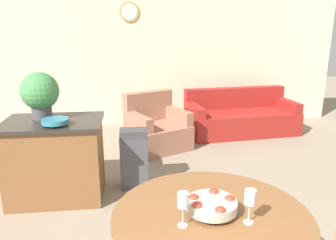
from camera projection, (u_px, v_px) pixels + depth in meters
wall_back at (142, 58)px, 6.56m from camera, size 8.00×0.09×2.70m
dining_table at (211, 236)px, 2.19m from camera, size 1.31×1.31×0.74m
fruit_bowl at (212, 205)px, 2.13m from camera, size 0.33×0.33×0.12m
wine_glass_left at (183, 201)px, 1.96m from camera, size 0.07×0.07×0.22m
wine_glass_right at (250, 199)px, 2.00m from camera, size 0.07×0.07×0.22m
kitchen_island at (56, 159)px, 3.76m from camera, size 1.08×0.76×0.93m
teal_bowl at (55, 121)px, 3.44m from camera, size 0.28×0.28×0.07m
potted_plant at (40, 93)px, 3.66m from camera, size 0.42×0.42×0.52m
trash_bin at (134, 159)px, 4.02m from camera, size 0.33×0.24×0.75m
couch at (240, 118)px, 6.22m from camera, size 2.09×1.10×0.81m
armchair at (156, 130)px, 5.43m from camera, size 1.14×1.14×0.90m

